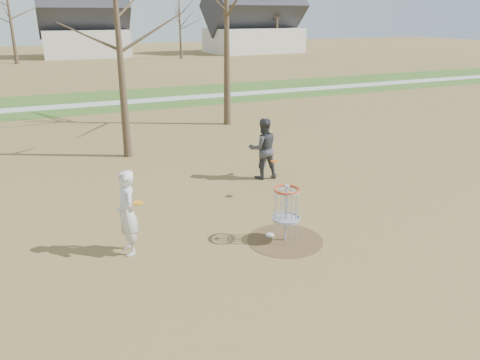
# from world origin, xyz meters

# --- Properties ---
(ground) EXTENTS (160.00, 160.00, 0.00)m
(ground) POSITION_xyz_m (0.00, 0.00, 0.00)
(ground) COLOR brown
(ground) RESTS_ON ground
(green_band) EXTENTS (160.00, 8.00, 0.01)m
(green_band) POSITION_xyz_m (0.00, 21.00, 0.01)
(green_band) COLOR #2D5119
(green_band) RESTS_ON ground
(footpath) EXTENTS (160.00, 1.50, 0.01)m
(footpath) POSITION_xyz_m (0.00, 20.00, 0.01)
(footpath) COLOR #9E9E99
(footpath) RESTS_ON green_band
(dirt_circle) EXTENTS (1.80, 1.80, 0.01)m
(dirt_circle) POSITION_xyz_m (0.00, 0.00, 0.01)
(dirt_circle) COLOR #47331E
(dirt_circle) RESTS_ON ground
(player_standing) EXTENTS (0.49, 0.72, 1.92)m
(player_standing) POSITION_xyz_m (-3.47, 0.89, 0.96)
(player_standing) COLOR silver
(player_standing) RESTS_ON ground
(player_throwing) EXTENTS (1.07, 0.89, 1.97)m
(player_throwing) POSITION_xyz_m (1.53, 4.24, 0.99)
(player_throwing) COLOR #37393D
(player_throwing) RESTS_ON ground
(disc_grounded) EXTENTS (0.22, 0.22, 0.02)m
(disc_grounded) POSITION_xyz_m (-0.21, 0.35, 0.02)
(disc_grounded) COLOR silver
(disc_grounded) RESTS_ON dirt_circle
(discs_in_play) EXTENTS (4.50, 2.03, 0.15)m
(discs_in_play) POSITION_xyz_m (-0.99, 1.70, 1.16)
(discs_in_play) COLOR #E1560B
(discs_in_play) RESTS_ON ground
(disc_golf_basket) EXTENTS (0.64, 0.64, 1.35)m
(disc_golf_basket) POSITION_xyz_m (0.00, 0.00, 0.91)
(disc_golf_basket) COLOR #9EA3AD
(disc_golf_basket) RESTS_ON ground
(bare_trees) EXTENTS (52.62, 44.98, 9.00)m
(bare_trees) POSITION_xyz_m (1.78, 35.79, 5.35)
(bare_trees) COLOR #382B1E
(bare_trees) RESTS_ON ground
(houses_row) EXTENTS (56.51, 10.01, 7.26)m
(houses_row) POSITION_xyz_m (4.32, 52.56, 3.52)
(houses_row) COLOR silver
(houses_row) RESTS_ON ground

